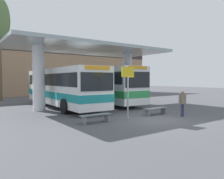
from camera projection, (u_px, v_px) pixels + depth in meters
ground_plane at (153, 119)px, 12.77m from camera, size 100.00×100.00×0.00m
townhouse_backdrop at (37, 63)px, 30.84m from camera, size 40.00×0.58×8.11m
station_canopy at (89, 57)px, 18.78m from camera, size 13.62×6.81×5.10m
transit_bus_left_bay at (62, 86)px, 18.44m from camera, size 2.97×12.05×3.21m
transit_bus_center_bay at (101, 84)px, 21.29m from camera, size 3.07×11.17×3.40m
waiting_bench_near_pillar at (96, 116)px, 11.75m from camera, size 1.81×0.44×0.46m
waiting_bench_mid_platform at (155, 110)px, 14.43m from camera, size 1.91×0.44×0.46m
info_sign_platform at (128, 82)px, 12.70m from camera, size 0.90×0.09×3.08m
pedestrian_waiting at (182, 101)px, 13.78m from camera, size 0.61×0.26×1.64m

